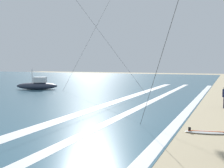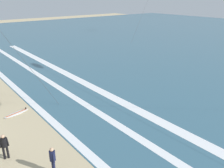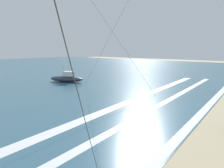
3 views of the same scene
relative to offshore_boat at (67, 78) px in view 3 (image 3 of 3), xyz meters
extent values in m
cube|color=white|center=(-12.20, -16.24, -0.54)|extent=(55.82, 0.65, 0.01)
cube|color=white|center=(-13.29, -13.45, -0.54)|extent=(56.50, 0.97, 0.01)
cylinder|color=#333333|center=(2.44, -7.20, 7.28)|extent=(5.19, 6.55, 15.67)
cylinder|color=#333333|center=(-0.89, -8.09, 7.75)|extent=(1.94, 12.61, 16.61)
cylinder|color=#333333|center=(-15.96, -19.75, 3.24)|extent=(5.03, 3.52, 7.61)
ellipsoid|color=#2D3342|center=(-0.02, 0.05, -0.10)|extent=(3.63, 5.45, 0.90)
cube|color=silver|center=(0.14, -0.32, 0.70)|extent=(1.61, 1.81, 0.70)
cylinder|color=#B2B2B2|center=(-0.26, 0.60, 1.25)|extent=(0.08, 0.08, 1.80)
camera|label=1|loc=(-26.97, -22.28, 2.69)|focal=42.47mm
camera|label=2|loc=(3.82, -25.91, 8.43)|focal=37.39mm
camera|label=3|loc=(-19.05, -23.05, 4.49)|focal=31.39mm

